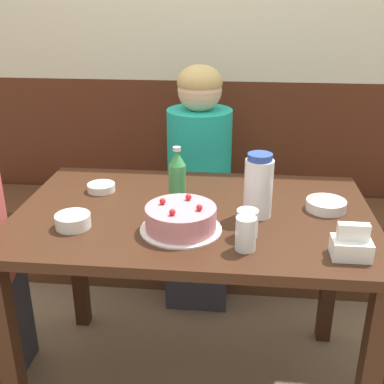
{
  "coord_description": "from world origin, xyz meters",
  "views": [
    {
      "loc": [
        0.15,
        -1.5,
        1.47
      ],
      "look_at": [
        -0.01,
        0.05,
        0.82
      ],
      "focal_mm": 45.0,
      "sensor_mm": 36.0,
      "label": 1
    }
  ],
  "objects_px": {
    "bowl_side_dish": "(326,205)",
    "water_pitcher": "(258,186)",
    "glass_tumbler_short": "(247,223)",
    "napkin_holder": "(351,245)",
    "bowl_soup_white": "(73,221)",
    "birthday_cake": "(181,219)",
    "bowl_rice_small": "(101,187)",
    "bench_seat": "(208,240)",
    "person_grey_tee": "(199,195)",
    "soju_bottle": "(177,176)",
    "glass_water_tall": "(246,234)"
  },
  "relations": [
    {
      "from": "water_pitcher",
      "to": "napkin_holder",
      "type": "height_order",
      "value": "water_pitcher"
    },
    {
      "from": "birthday_cake",
      "to": "bowl_rice_small",
      "type": "height_order",
      "value": "birthday_cake"
    },
    {
      "from": "water_pitcher",
      "to": "glass_water_tall",
      "type": "bearing_deg",
      "value": -99.43
    },
    {
      "from": "soju_bottle",
      "to": "bowl_side_dish",
      "type": "distance_m",
      "value": 0.53
    },
    {
      "from": "napkin_holder",
      "to": "person_grey_tee",
      "type": "height_order",
      "value": "person_grey_tee"
    },
    {
      "from": "bench_seat",
      "to": "bowl_side_dish",
      "type": "relative_size",
      "value": 19.37
    },
    {
      "from": "napkin_holder",
      "to": "bowl_side_dish",
      "type": "bearing_deg",
      "value": 93.51
    },
    {
      "from": "bowl_side_dish",
      "to": "bowl_soup_white",
      "type": "bearing_deg",
      "value": -165.26
    },
    {
      "from": "glass_water_tall",
      "to": "bowl_rice_small",
      "type": "bearing_deg",
      "value": 143.92
    },
    {
      "from": "birthday_cake",
      "to": "glass_tumbler_short",
      "type": "bearing_deg",
      "value": -5.13
    },
    {
      "from": "bench_seat",
      "to": "bowl_side_dish",
      "type": "height_order",
      "value": "bowl_side_dish"
    },
    {
      "from": "birthday_cake",
      "to": "water_pitcher",
      "type": "xyz_separation_m",
      "value": [
        0.24,
        0.14,
        0.07
      ]
    },
    {
      "from": "soju_bottle",
      "to": "napkin_holder",
      "type": "height_order",
      "value": "soju_bottle"
    },
    {
      "from": "bench_seat",
      "to": "soju_bottle",
      "type": "relative_size",
      "value": 13.08
    },
    {
      "from": "bowl_side_dish",
      "to": "glass_tumbler_short",
      "type": "bearing_deg",
      "value": -140.91
    },
    {
      "from": "bowl_rice_small",
      "to": "glass_tumbler_short",
      "type": "bearing_deg",
      "value": -29.56
    },
    {
      "from": "birthday_cake",
      "to": "glass_water_tall",
      "type": "relative_size",
      "value": 2.53
    },
    {
      "from": "napkin_holder",
      "to": "bowl_rice_small",
      "type": "xyz_separation_m",
      "value": [
        -0.84,
        0.41,
        -0.02
      ]
    },
    {
      "from": "napkin_holder",
      "to": "glass_water_tall",
      "type": "height_order",
      "value": "napkin_holder"
    },
    {
      "from": "glass_tumbler_short",
      "to": "napkin_holder",
      "type": "bearing_deg",
      "value": -18.63
    },
    {
      "from": "glass_water_tall",
      "to": "glass_tumbler_short",
      "type": "bearing_deg",
      "value": 86.69
    },
    {
      "from": "birthday_cake",
      "to": "soju_bottle",
      "type": "relative_size",
      "value": 1.28
    },
    {
      "from": "bowl_side_dish",
      "to": "water_pitcher",
      "type": "bearing_deg",
      "value": -164.01
    },
    {
      "from": "water_pitcher",
      "to": "bowl_soup_white",
      "type": "bearing_deg",
      "value": -165.77
    },
    {
      "from": "bowl_soup_white",
      "to": "glass_tumbler_short",
      "type": "bearing_deg",
      "value": -0.45
    },
    {
      "from": "bowl_soup_white",
      "to": "bowl_side_dish",
      "type": "distance_m",
      "value": 0.86
    },
    {
      "from": "bowl_side_dish",
      "to": "person_grey_tee",
      "type": "height_order",
      "value": "person_grey_tee"
    },
    {
      "from": "napkin_holder",
      "to": "bowl_soup_white",
      "type": "relative_size",
      "value": 0.97
    },
    {
      "from": "bowl_soup_white",
      "to": "bowl_side_dish",
      "type": "bearing_deg",
      "value": 14.74
    },
    {
      "from": "bench_seat",
      "to": "bowl_rice_small",
      "type": "xyz_separation_m",
      "value": [
        -0.37,
        -0.68,
        0.58
      ]
    },
    {
      "from": "bench_seat",
      "to": "water_pitcher",
      "type": "relative_size",
      "value": 12.13
    },
    {
      "from": "birthday_cake",
      "to": "bowl_soup_white",
      "type": "bearing_deg",
      "value": -177.63
    },
    {
      "from": "glass_water_tall",
      "to": "bowl_side_dish",
      "type": "bearing_deg",
      "value": 47.81
    },
    {
      "from": "napkin_holder",
      "to": "glass_tumbler_short",
      "type": "bearing_deg",
      "value": 161.37
    },
    {
      "from": "soju_bottle",
      "to": "bowl_rice_small",
      "type": "distance_m",
      "value": 0.32
    },
    {
      "from": "bowl_side_dish",
      "to": "bench_seat",
      "type": "bearing_deg",
      "value": 120.56
    },
    {
      "from": "bowl_rice_small",
      "to": "glass_tumbler_short",
      "type": "distance_m",
      "value": 0.63
    },
    {
      "from": "napkin_holder",
      "to": "bench_seat",
      "type": "bearing_deg",
      "value": 113.51
    },
    {
      "from": "glass_tumbler_short",
      "to": "person_grey_tee",
      "type": "bearing_deg",
      "value": 105.06
    },
    {
      "from": "bowl_soup_white",
      "to": "person_grey_tee",
      "type": "bearing_deg",
      "value": 67.5
    },
    {
      "from": "napkin_holder",
      "to": "bowl_rice_small",
      "type": "distance_m",
      "value": 0.94
    },
    {
      "from": "soju_bottle",
      "to": "bowl_soup_white",
      "type": "distance_m",
      "value": 0.4
    },
    {
      "from": "birthday_cake",
      "to": "bench_seat",
      "type": "bearing_deg",
      "value": 88.5
    },
    {
      "from": "bowl_side_dish",
      "to": "glass_water_tall",
      "type": "bearing_deg",
      "value": -132.19
    },
    {
      "from": "soju_bottle",
      "to": "bowl_soup_white",
      "type": "bearing_deg",
      "value": -141.17
    },
    {
      "from": "water_pitcher",
      "to": "napkin_holder",
      "type": "distance_m",
      "value": 0.37
    },
    {
      "from": "birthday_cake",
      "to": "bowl_rice_small",
      "type": "bearing_deg",
      "value": 139.36
    },
    {
      "from": "water_pitcher",
      "to": "bowl_side_dish",
      "type": "xyz_separation_m",
      "value": [
        0.24,
        0.07,
        -0.09
      ]
    },
    {
      "from": "birthday_cake",
      "to": "glass_tumbler_short",
      "type": "relative_size",
      "value": 3.0
    },
    {
      "from": "water_pitcher",
      "to": "glass_water_tall",
      "type": "height_order",
      "value": "water_pitcher"
    }
  ]
}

